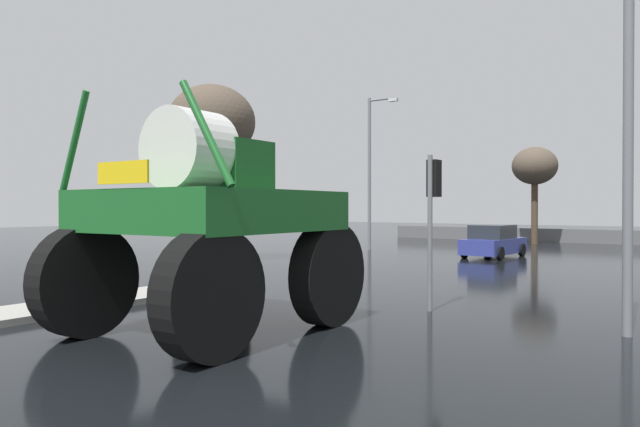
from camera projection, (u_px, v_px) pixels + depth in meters
name	position (u px, v px, depth m)	size (l,w,h in m)	color
ground_plane	(436.00, 271.00, 21.40)	(120.00, 120.00, 0.00)	black
median_island	(69.00, 306.00, 13.29)	(1.69, 8.29, 0.15)	#9E9B93
oversize_sprayer	(211.00, 225.00, 10.95)	(4.20, 5.37, 4.39)	black
sedan_ahead	(493.00, 242.00, 27.30)	(2.10, 4.20, 1.52)	navy
traffic_signal_near_left	(189.00, 186.00, 17.75)	(0.24, 0.54, 4.10)	slate
traffic_signal_near_right	(433.00, 197.00, 13.19)	(0.24, 0.54, 3.51)	slate
streetlight_far_left	(371.00, 166.00, 32.17)	(1.83, 0.24, 8.38)	slate
bare_tree_left	(212.00, 123.00, 24.67)	(3.68, 3.68, 7.53)	#473828
bare_tree_far_center	(535.00, 167.00, 37.28)	(2.82, 2.82, 6.20)	#473828
roadside_barrier	(565.00, 236.00, 38.56)	(24.61, 0.24, 0.90)	#59595B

